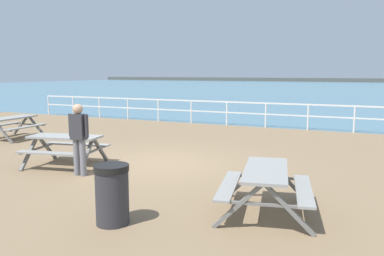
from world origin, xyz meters
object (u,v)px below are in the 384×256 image
picnic_table_near_right (12,122)px  picnic_table_mid_centre (65,143)px  picnic_table_far_left (266,180)px  litter_bin (112,194)px  visitor (79,135)px

picnic_table_near_right → picnic_table_mid_centre: same height
picnic_table_near_right → picnic_table_far_left: size_ratio=0.91×
picnic_table_near_right → litter_bin: size_ratio=1.99×
picnic_table_far_left → litter_bin: 2.53m
picnic_table_near_right → litter_bin: (8.08, -5.10, -0.10)m
visitor → litter_bin: visitor is taller
picnic_table_mid_centre → picnic_table_far_left: bearing=-24.4°
picnic_table_far_left → visitor: visitor is taller
litter_bin → picnic_table_mid_centre: bearing=141.8°
picnic_table_near_right → picnic_table_mid_centre: size_ratio=0.92×
picnic_table_mid_centre → picnic_table_far_left: (5.48, -1.24, 0.00)m
picnic_table_far_left → visitor: 4.56m
picnic_table_near_right → picnic_table_far_left: (10.15, -3.65, 0.00)m
picnic_table_mid_centre → visitor: 1.21m
picnic_table_far_left → visitor: bearing=70.0°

